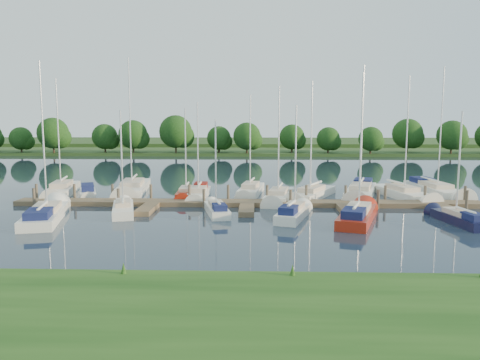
{
  "coord_description": "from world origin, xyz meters",
  "views": [
    {
      "loc": [
        0.67,
        -31.6,
        7.4
      ],
      "look_at": [
        -0.63,
        8.0,
        2.2
      ],
      "focal_mm": 35.0,
      "sensor_mm": 36.0,
      "label": 1
    }
  ],
  "objects_px": {
    "dock": "(247,205)",
    "motorboat": "(88,193)",
    "sailboat_s_2": "(217,210)",
    "sailboat_n_5": "(251,192)",
    "sailboat_n_0": "(62,192)"
  },
  "relations": [
    {
      "from": "dock",
      "to": "sailboat_n_5",
      "type": "xyz_separation_m",
      "value": [
        0.22,
        6.36,
        0.08
      ]
    },
    {
      "from": "motorboat",
      "to": "dock",
      "type": "bearing_deg",
      "value": 141.91
    },
    {
      "from": "sailboat_n_0",
      "to": "sailboat_s_2",
      "type": "xyz_separation_m",
      "value": [
        16.04,
        -9.01,
        0.03
      ]
    },
    {
      "from": "sailboat_n_5",
      "to": "sailboat_s_2",
      "type": "xyz_separation_m",
      "value": [
        -2.55,
        -9.41,
        0.03
      ]
    },
    {
      "from": "dock",
      "to": "sailboat_n_5",
      "type": "distance_m",
      "value": 6.36
    },
    {
      "from": "dock",
      "to": "motorboat",
      "type": "height_order",
      "value": "motorboat"
    },
    {
      "from": "sailboat_n_0",
      "to": "motorboat",
      "type": "relative_size",
      "value": 2.34
    },
    {
      "from": "motorboat",
      "to": "sailboat_s_2",
      "type": "distance_m",
      "value": 15.19
    },
    {
      "from": "motorboat",
      "to": "sailboat_n_5",
      "type": "bearing_deg",
      "value": 164.98
    },
    {
      "from": "motorboat",
      "to": "sailboat_n_5",
      "type": "xyz_separation_m",
      "value": [
        15.57,
        1.59,
        -0.04
      ]
    },
    {
      "from": "dock",
      "to": "motorboat",
      "type": "distance_m",
      "value": 16.08
    },
    {
      "from": "sailboat_n_0",
      "to": "sailboat_s_2",
      "type": "relative_size",
      "value": 1.52
    },
    {
      "from": "dock",
      "to": "sailboat_s_2",
      "type": "bearing_deg",
      "value": -127.37
    },
    {
      "from": "sailboat_n_0",
      "to": "sailboat_n_5",
      "type": "relative_size",
      "value": 1.15
    },
    {
      "from": "dock",
      "to": "sailboat_s_2",
      "type": "distance_m",
      "value": 3.85
    }
  ]
}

